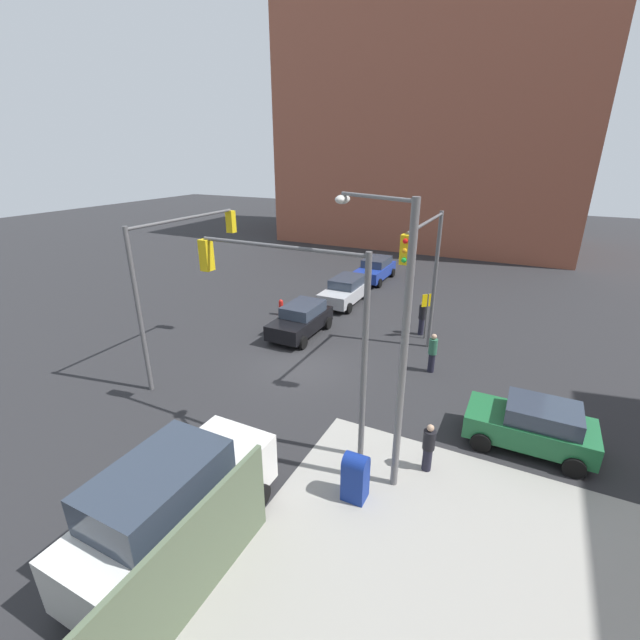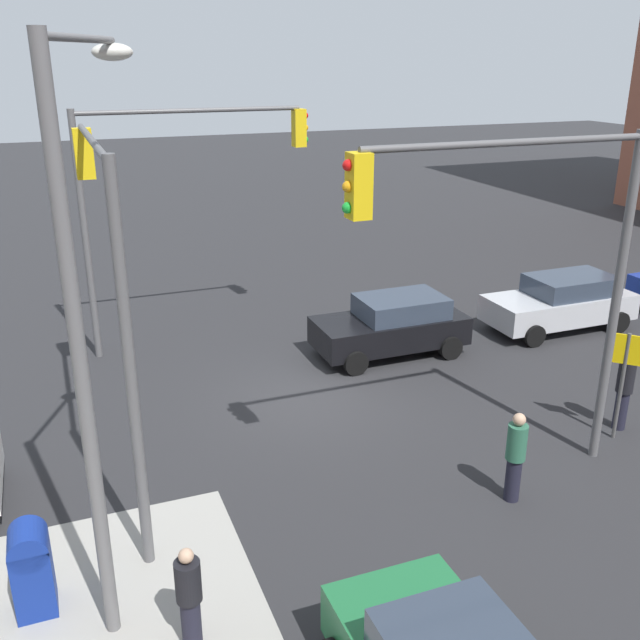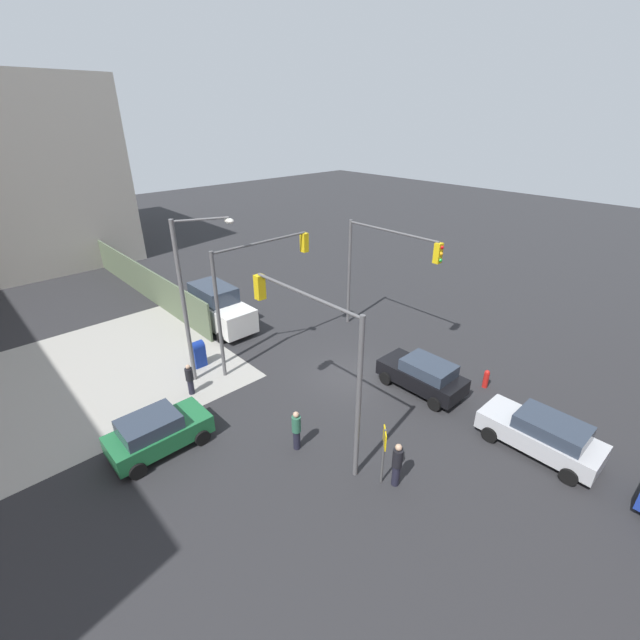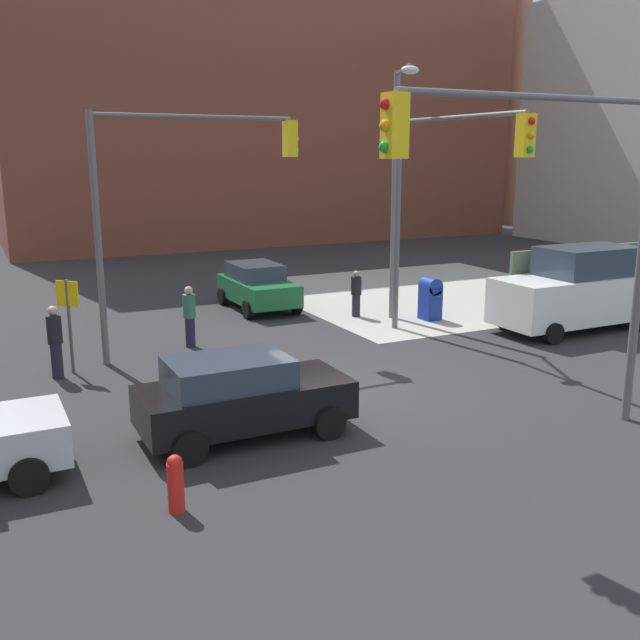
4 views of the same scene
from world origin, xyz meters
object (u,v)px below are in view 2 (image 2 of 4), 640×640
Objects in this scene: coupe_silver at (562,302)px; pedestrian_walking_north at (189,596)px; street_lamp_corner at (85,311)px; traffic_signal_ne_corner at (106,250)px; hatchback_black at (392,325)px; traffic_signal_nw_corner at (526,244)px; mailbox_blue at (31,566)px; traffic_signal_se_corner at (175,179)px; fire_hydrant at (414,302)px; pedestrian_crossing at (624,389)px; pedestrian_waiting at (515,455)px.

coupe_silver is 15.17m from pedestrian_walking_north.
traffic_signal_ne_corner is at bearing -99.78° from street_lamp_corner.
traffic_signal_ne_corner reaches higher than hatchback_black.
traffic_signal_ne_corner reaches higher than coupe_silver.
traffic_signal_nw_corner reaches higher than mailbox_blue.
traffic_signal_se_corner is 1.58× the size of hatchback_black.
hatchback_black is (-0.73, -6.27, -3.80)m from traffic_signal_nw_corner.
fire_hydrant is 0.21× the size of coupe_silver.
hatchback_black is 2.58× the size of pedestrian_walking_north.
pedestrian_walking_north is at bearing -117.95° from pedestrian_crossing.
traffic_signal_nw_corner is at bearing -176.63° from mailbox_blue.
hatchback_black is at bearing 163.44° from pedestrian_crossing.
pedestrian_crossing is at bearing -48.04° from pedestrian_waiting.
traffic_signal_ne_corner is at bearing 70.45° from traffic_signal_se_corner.
street_lamp_corner is 5.59× the size of mailbox_blue.
fire_hydrant is 0.23× the size of hatchback_black.
street_lamp_corner is at bearing 27.64° from coupe_silver.
traffic_signal_nw_corner is 3.55× the size of pedestrian_crossing.
traffic_signal_se_corner is at bearing -63.98° from traffic_signal_nw_corner.
pedestrian_waiting reaches higher than coupe_silver.
coupe_silver is 2.50× the size of pedestrian_waiting.
fire_hydrant is at bearing 177.58° from traffic_signal_se_corner.
fire_hydrant is 0.53× the size of pedestrian_waiting.
mailbox_blue is 0.90× the size of pedestrian_walking_north.
traffic_signal_se_corner is 10.39m from street_lamp_corner.
pedestrian_crossing reaches higher than hatchback_black.
traffic_signal_nw_corner is at bearing 10.45° from pedestrian_walking_north.
traffic_signal_se_corner is 6.91× the size of fire_hydrant.
hatchback_black is at bearing 151.92° from traffic_signal_se_corner.
fire_hydrant is 14.12m from pedestrian_walking_north.
pedestrian_waiting is (-4.10, 9.70, -3.75)m from traffic_signal_se_corner.
traffic_signal_ne_corner is (2.40, 6.77, -0.02)m from traffic_signal_se_corner.
hatchback_black is at bearing 13.38° from pedestrian_waiting.
pedestrian_crossing reaches higher than coupe_silver.
hatchback_black is (-5.12, 2.73, -3.83)m from traffic_signal_se_corner.
coupe_silver is 1.08× the size of hatchback_black.
mailbox_blue is 12.06m from pedestrian_crossing.
mailbox_blue is 8.20m from pedestrian_waiting.
hatchback_black reaches higher than fire_hydrant.
mailbox_blue is 0.35× the size of hatchback_black.
pedestrian_walking_north is at bearing 48.86° from hatchback_black.
traffic_signal_nw_corner reaches higher than fire_hydrant.
fire_hydrant is at bearing 142.65° from pedestrian_crossing.
traffic_signal_se_corner is 11.69m from coupe_silver.
fire_hydrant is (-11.20, -9.20, -0.28)m from mailbox_blue.
traffic_signal_nw_corner is 10.02m from traffic_signal_se_corner.
street_lamp_corner reaches higher than traffic_signal_ne_corner.
traffic_signal_se_corner is 7.18m from traffic_signal_ne_corner.
pedestrian_walking_north is at bearing 129.34° from street_lamp_corner.
pedestrian_crossing reaches higher than mailbox_blue.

